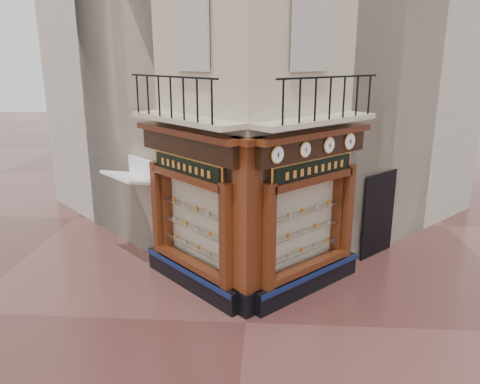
# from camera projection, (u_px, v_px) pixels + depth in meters

# --- Properties ---
(ground) EXTENTS (80.00, 80.00, 0.00)m
(ground) POSITION_uv_depth(u_px,v_px,m) (246.00, 323.00, 10.15)
(ground) COLOR #482522
(ground) RESTS_ON ground
(main_building) EXTENTS (11.31, 11.31, 12.00)m
(main_building) POSITION_uv_depth(u_px,v_px,m) (257.00, 42.00, 14.41)
(main_building) COLOR #C1AF97
(main_building) RESTS_ON ground
(neighbour_left) EXTENTS (11.31, 11.31, 11.00)m
(neighbour_left) POSITION_uv_depth(u_px,v_px,m) (191.00, 59.00, 17.07)
(neighbour_left) COLOR beige
(neighbour_left) RESTS_ON ground
(neighbour_right) EXTENTS (11.31, 11.31, 11.00)m
(neighbour_right) POSITION_uv_depth(u_px,v_px,m) (328.00, 59.00, 16.77)
(neighbour_right) COLOR beige
(neighbour_right) RESTS_ON ground
(shopfront_left) EXTENTS (2.86, 2.86, 3.98)m
(shopfront_left) POSITION_uv_depth(u_px,v_px,m) (191.00, 212.00, 11.20)
(shopfront_left) COLOR black
(shopfront_left) RESTS_ON ground
(shopfront_right) EXTENTS (2.86, 2.86, 3.98)m
(shopfront_right) POSITION_uv_depth(u_px,v_px,m) (309.00, 215.00, 11.03)
(shopfront_right) COLOR black
(shopfront_right) RESTS_ON ground
(corner_pilaster) EXTENTS (0.85, 0.85, 3.98)m
(corner_pilaster) POSITION_uv_depth(u_px,v_px,m) (247.00, 231.00, 10.10)
(corner_pilaster) COLOR black
(corner_pilaster) RESTS_ON ground
(balcony) EXTENTS (5.94, 2.97, 1.03)m
(balcony) POSITION_uv_depth(u_px,v_px,m) (250.00, 119.00, 10.42)
(balcony) COLOR #C1AF97
(balcony) RESTS_ON ground
(clock_a) EXTENTS (0.30, 0.30, 0.38)m
(clock_a) POSITION_uv_depth(u_px,v_px,m) (277.00, 155.00, 9.60)
(clock_a) COLOR #B38C3B
(clock_a) RESTS_ON ground
(clock_b) EXTENTS (0.29, 0.29, 0.35)m
(clock_b) POSITION_uv_depth(u_px,v_px,m) (305.00, 150.00, 10.15)
(clock_b) COLOR #B38C3B
(clock_b) RESTS_ON ground
(clock_c) EXTENTS (0.31, 0.31, 0.38)m
(clock_c) POSITION_uv_depth(u_px,v_px,m) (329.00, 145.00, 10.67)
(clock_c) COLOR #B38C3B
(clock_c) RESTS_ON ground
(clock_d) EXTENTS (0.33, 0.33, 0.41)m
(clock_d) POSITION_uv_depth(u_px,v_px,m) (349.00, 141.00, 11.16)
(clock_d) COLOR #B38C3B
(clock_d) RESTS_ON ground
(awning) EXTENTS (1.85, 1.85, 0.29)m
(awning) POSITION_uv_depth(u_px,v_px,m) (136.00, 259.00, 13.34)
(awning) COLOR white
(awning) RESTS_ON ground
(signboard_left) EXTENTS (1.93, 1.93, 0.52)m
(signboard_left) POSITION_uv_depth(u_px,v_px,m) (187.00, 167.00, 10.84)
(signboard_left) COLOR #EDA645
(signboard_left) RESTS_ON ground
(signboard_right) EXTENTS (1.99, 1.99, 0.53)m
(signboard_right) POSITION_uv_depth(u_px,v_px,m) (314.00, 169.00, 10.66)
(signboard_right) COLOR #EDA645
(signboard_right) RESTS_ON ground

